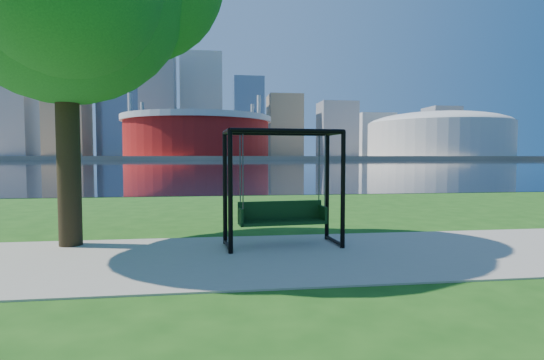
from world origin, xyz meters
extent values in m
plane|color=#1E5114|center=(0.00, 0.00, 0.00)|extent=(900.00, 900.00, 0.00)
cube|color=#9E937F|center=(0.00, -0.50, 0.01)|extent=(120.00, 4.00, 0.03)
cube|color=black|center=(0.00, 102.00, 0.01)|extent=(900.00, 180.00, 0.02)
cube|color=#937F60|center=(0.00, 306.00, 1.00)|extent=(900.00, 228.00, 2.00)
cylinder|color=maroon|center=(-10.00, 235.00, 13.00)|extent=(80.00, 80.00, 22.00)
cylinder|color=silver|center=(-10.00, 235.00, 22.50)|extent=(83.00, 83.00, 3.00)
cylinder|color=silver|center=(22.91, 254.00, 18.00)|extent=(2.00, 2.00, 32.00)
cylinder|color=silver|center=(-42.91, 254.00, 18.00)|extent=(2.00, 2.00, 32.00)
cylinder|color=silver|center=(-42.91, 216.00, 18.00)|extent=(2.00, 2.00, 32.00)
cylinder|color=silver|center=(22.91, 216.00, 18.00)|extent=(2.00, 2.00, 32.00)
cylinder|color=beige|center=(135.00, 235.00, 12.00)|extent=(84.00, 84.00, 20.00)
ellipsoid|color=beige|center=(135.00, 235.00, 21.00)|extent=(84.00, 84.00, 15.12)
cube|color=gray|center=(-140.00, 310.00, 33.00)|extent=(28.00, 28.00, 62.00)
cube|color=#998466|center=(-100.00, 300.00, 46.00)|extent=(26.00, 26.00, 88.00)
cube|color=slate|center=(-70.00, 325.00, 49.50)|extent=(30.00, 24.00, 95.00)
cube|color=gray|center=(-40.00, 305.00, 38.00)|extent=(24.00, 24.00, 72.00)
cube|color=silver|center=(-10.00, 335.00, 42.00)|extent=(32.00, 28.00, 80.00)
cube|color=slate|center=(25.00, 310.00, 31.00)|extent=(22.00, 22.00, 58.00)
cube|color=#998466|center=(55.00, 325.00, 26.00)|extent=(26.00, 26.00, 48.00)
cube|color=gray|center=(95.00, 315.00, 23.00)|extent=(28.00, 24.00, 42.00)
cube|color=silver|center=(135.00, 340.00, 20.00)|extent=(30.00, 26.00, 36.00)
cube|color=gray|center=(185.00, 320.00, 22.00)|extent=(24.00, 24.00, 40.00)
cube|color=#998466|center=(225.00, 335.00, 18.00)|extent=(26.00, 26.00, 32.00)
sphere|color=#998466|center=(-100.00, 300.00, 93.50)|extent=(10.00, 10.00, 10.00)
cylinder|color=black|center=(-0.70, -0.22, 1.20)|extent=(0.10, 0.10, 2.41)
cylinder|color=black|center=(1.60, -0.03, 1.20)|extent=(0.10, 0.10, 2.41)
cylinder|color=black|center=(-0.78, 0.72, 1.20)|extent=(0.10, 0.10, 2.41)
cylinder|color=black|center=(1.52, 0.91, 1.20)|extent=(0.10, 0.10, 2.41)
cylinder|color=black|center=(0.45, -0.13, 2.41)|extent=(2.30, 0.28, 0.09)
cylinder|color=black|center=(0.37, 0.81, 2.41)|extent=(2.30, 0.28, 0.09)
cylinder|color=black|center=(-0.74, 0.25, 2.41)|extent=(0.17, 0.95, 0.09)
cylinder|color=black|center=(-0.74, 0.25, 0.08)|extent=(0.15, 0.95, 0.08)
cylinder|color=black|center=(1.56, 0.44, 2.41)|extent=(0.17, 0.95, 0.09)
cylinder|color=black|center=(1.56, 0.44, 0.08)|extent=(0.15, 0.95, 0.08)
cube|color=black|center=(0.41, 0.34, 0.52)|extent=(1.86, 0.62, 0.06)
cube|color=black|center=(0.39, 0.55, 0.75)|extent=(1.83, 0.20, 0.40)
cube|color=black|center=(-0.47, 0.27, 0.67)|extent=(0.09, 0.47, 0.36)
cube|color=black|center=(1.29, 0.42, 0.67)|extent=(0.09, 0.47, 0.36)
cylinder|color=#39393F|center=(-0.44, 0.08, 1.60)|extent=(0.03, 0.03, 1.52)
cylinder|color=#39393F|center=(1.29, 0.22, 1.60)|extent=(0.03, 0.03, 1.52)
cylinder|color=#39393F|center=(-0.47, 0.47, 1.60)|extent=(0.03, 0.03, 1.52)
cylinder|color=#39393F|center=(1.26, 0.61, 1.60)|extent=(0.03, 0.03, 1.52)
cylinder|color=black|center=(-4.02, 1.01, 2.35)|extent=(0.47, 0.47, 4.70)
camera|label=1|loc=(-1.01, -8.36, 1.91)|focal=28.00mm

